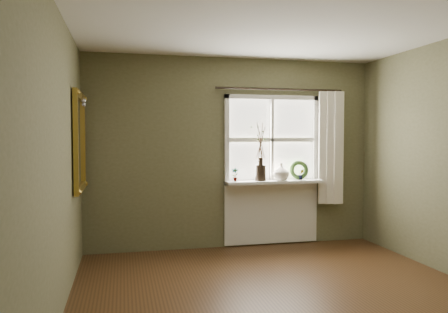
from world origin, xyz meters
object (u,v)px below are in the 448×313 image
at_px(dark_jug, 261,173).
at_px(cream_vase, 281,172).
at_px(wreath, 299,172).
at_px(gilt_mirror, 79,142).

relative_size(dark_jug, cream_vase, 0.92).
height_order(cream_vase, wreath, wreath).
relative_size(dark_jug, gilt_mirror, 0.19).
bearing_deg(wreath, dark_jug, -168.70).
bearing_deg(gilt_mirror, wreath, 10.02).
distance_m(cream_vase, gilt_mirror, 2.69).
height_order(wreath, gilt_mirror, gilt_mirror).
xyz_separation_m(dark_jug, wreath, (0.58, 0.04, -0.01)).
relative_size(cream_vase, gilt_mirror, 0.21).
bearing_deg(cream_vase, gilt_mirror, -169.77).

